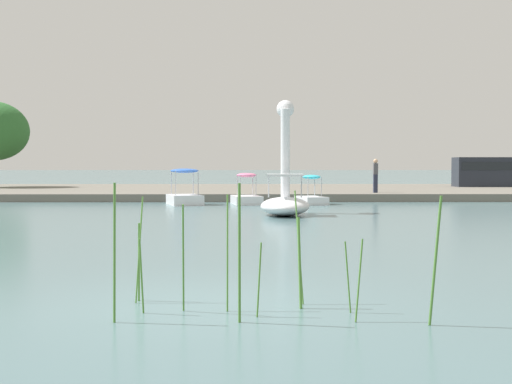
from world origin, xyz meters
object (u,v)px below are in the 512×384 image
object	(u,v)px
pedal_boat_blue	(185,194)
parked_van	(487,171)
swan_boat	(285,193)
pedal_boat_cyan	(311,196)
person_on_path	(375,175)
pedal_boat_pink	(247,196)

from	to	relation	value
pedal_boat_blue	parked_van	distance (m)	23.82
swan_boat	pedal_boat_cyan	size ratio (longest dim) A/B	1.95
swan_boat	person_on_path	bearing A→B (deg)	64.39
pedal_boat_cyan	pedal_boat_pink	xyz separation A→B (m)	(-2.98, 0.11, -0.01)
pedal_boat_cyan	pedal_boat_pink	world-z (taller)	pedal_boat_pink
pedal_boat_pink	parked_van	size ratio (longest dim) A/B	0.52
parked_van	swan_boat	bearing A→B (deg)	-124.27
swan_boat	pedal_boat_pink	bearing A→B (deg)	101.26
pedal_boat_cyan	parked_van	size ratio (longest dim) A/B	0.51
person_on_path	pedal_boat_pink	bearing A→B (deg)	-150.11
pedal_boat_blue	parked_van	bearing A→B (deg)	38.04
pedal_boat_cyan	parked_van	distance (m)	19.36
swan_boat	pedal_boat_cyan	bearing A→B (deg)	77.33
swan_boat	person_on_path	world-z (taller)	swan_boat
parked_van	pedal_boat_pink	bearing A→B (deg)	-138.21
pedal_boat_cyan	parked_van	xyz separation A→B (m)	(12.96, 14.35, 1.04)
pedal_boat_cyan	person_on_path	world-z (taller)	person_on_path
swan_boat	pedal_boat_blue	size ratio (longest dim) A/B	1.73
pedal_boat_blue	person_on_path	world-z (taller)	person_on_path
pedal_boat_pink	person_on_path	xyz separation A→B (m)	(6.63, 3.81, 0.92)
swan_boat	parked_van	world-z (taller)	swan_boat
pedal_boat_blue	parked_van	world-z (taller)	parked_van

